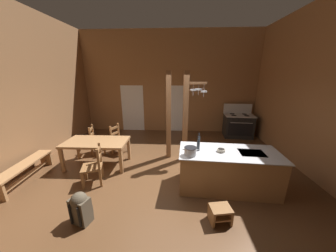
{
  "coord_description": "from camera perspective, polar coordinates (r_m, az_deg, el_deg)",
  "views": [
    {
      "loc": [
        0.34,
        -3.67,
        2.52
      ],
      "look_at": [
        0.11,
        0.65,
        1.2
      ],
      "focal_mm": 18.2,
      "sensor_mm": 36.0,
      "label": 1
    }
  ],
  "objects": [
    {
      "name": "ground_plane",
      "position": [
        4.49,
        -1.9,
        -17.94
      ],
      "size": [
        8.22,
        8.53,
        0.1
      ],
      "primitive_type": "cube",
      "color": "brown"
    },
    {
      "name": "wall_back",
      "position": [
        7.62,
        0.53,
        14.07
      ],
      "size": [
        8.22,
        0.14,
        4.27
      ],
      "primitive_type": "cube",
      "color": "#93663F",
      "rests_on": "ground_plane"
    },
    {
      "name": "glazed_door_back_left",
      "position": [
        7.93,
        -11.72,
        5.77
      ],
      "size": [
        1.0,
        0.01,
        2.05
      ],
      "primitive_type": "cube",
      "color": "white",
      "rests_on": "ground_plane"
    },
    {
      "name": "glazed_panel_back_right",
      "position": [
        7.67,
        3.26,
        5.72
      ],
      "size": [
        0.84,
        0.01,
        2.05
      ],
      "primitive_type": "cube",
      "color": "white",
      "rests_on": "ground_plane"
    },
    {
      "name": "kitchen_island",
      "position": [
        4.19,
        19.23,
        -13.67
      ],
      "size": [
        2.21,
        1.09,
        0.9
      ],
      "color": "#9E7044",
      "rests_on": "ground_plane"
    },
    {
      "name": "stove_range",
      "position": [
        7.65,
        22.38,
        0.22
      ],
      "size": [
        1.2,
        0.89,
        1.32
      ],
      "color": "black",
      "rests_on": "ground_plane"
    },
    {
      "name": "support_post_with_pot_rack",
      "position": [
        4.9,
        6.31,
        3.88
      ],
      "size": [
        0.66,
        0.23,
        2.62
      ],
      "color": "brown",
      "rests_on": "ground_plane"
    },
    {
      "name": "support_post_center",
      "position": [
        5.08,
        0.22,
        3.19
      ],
      "size": [
        0.14,
        0.14,
        2.62
      ],
      "color": "brown",
      "rests_on": "ground_plane"
    },
    {
      "name": "step_stool",
      "position": [
        3.48,
        17.09,
        -26.12
      ],
      "size": [
        0.4,
        0.34,
        0.3
      ],
      "color": "brown",
      "rests_on": "ground_plane"
    },
    {
      "name": "dining_table",
      "position": [
        5.18,
        -22.83,
        -5.55
      ],
      "size": [
        1.71,
        0.92,
        0.74
      ],
      "color": "#9E7044",
      "rests_on": "ground_plane"
    },
    {
      "name": "ladderback_chair_near_window",
      "position": [
        4.46,
        -23.5,
        -12.17
      ],
      "size": [
        0.56,
        0.56,
        0.95
      ],
      "color": "brown",
      "rests_on": "ground_plane"
    },
    {
      "name": "ladderback_chair_by_post",
      "position": [
        6.04,
        -22.73,
        -4.42
      ],
      "size": [
        0.53,
        0.53,
        0.95
      ],
      "color": "brown",
      "rests_on": "ground_plane"
    },
    {
      "name": "ladderback_chair_at_table_end",
      "position": [
        5.86,
        -16.2,
        -4.37
      ],
      "size": [
        0.56,
        0.56,
        0.95
      ],
      "color": "brown",
      "rests_on": "ground_plane"
    },
    {
      "name": "bench_along_left_wall",
      "position": [
        5.52,
        -40.13,
        -10.9
      ],
      "size": [
        0.48,
        1.63,
        0.44
      ],
      "color": "#9E7044",
      "rests_on": "ground_plane"
    },
    {
      "name": "backpack",
      "position": [
        3.6,
        -27.3,
        -22.95
      ],
      "size": [
        0.37,
        0.36,
        0.6
      ],
      "color": "#4C4233",
      "rests_on": "ground_plane"
    },
    {
      "name": "stockpot_on_counter",
      "position": [
        3.6,
        7.51,
        -8.38
      ],
      "size": [
        0.33,
        0.26,
        0.18
      ],
      "color": "#B7BABF",
      "rests_on": "kitchen_island"
    },
    {
      "name": "mixing_bowl_on_counter",
      "position": [
        3.92,
        17.35,
        -7.77
      ],
      "size": [
        0.17,
        0.17,
        0.06
      ],
      "color": "#B2A893",
      "rests_on": "kitchen_island"
    },
    {
      "name": "bottle_tall_on_counter",
      "position": [
        4.02,
        10.26,
        -5.05
      ],
      "size": [
        0.06,
        0.06,
        0.33
      ],
      "color": "#1E2328",
      "rests_on": "kitchen_island"
    },
    {
      "name": "bottle_short_on_counter",
      "position": [
        3.83,
        10.09,
        -6.55
      ],
      "size": [
        0.07,
        0.07,
        0.28
      ],
      "color": "#1E2328",
      "rests_on": "kitchen_island"
    }
  ]
}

